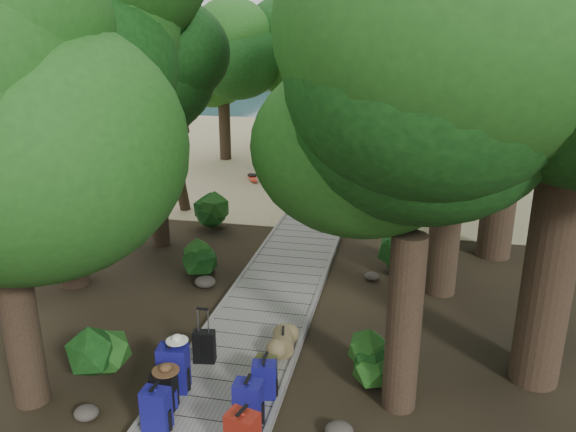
% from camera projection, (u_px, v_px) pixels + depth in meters
% --- Properties ---
extents(ground, '(120.00, 120.00, 0.00)m').
position_uv_depth(ground, '(270.00, 306.00, 12.14)').
color(ground, '#302618').
rests_on(ground, ground).
extents(sand_beach, '(40.00, 22.00, 0.02)m').
position_uv_depth(sand_beach, '(349.00, 155.00, 27.00)').
color(sand_beach, tan).
rests_on(sand_beach, ground).
extents(distant_hill, '(32.00, 16.00, 12.00)m').
position_uv_depth(distant_hill, '(33.00, 83.00, 64.70)').
color(distant_hill, black).
rests_on(distant_hill, ground).
extents(boardwalk, '(2.00, 12.00, 0.12)m').
position_uv_depth(boardwalk, '(280.00, 284.00, 13.05)').
color(boardwalk, gray).
rests_on(boardwalk, ground).
extents(backpack_left_a, '(0.40, 0.28, 0.73)m').
position_uv_depth(backpack_left_a, '(156.00, 408.00, 8.08)').
color(backpack_left_a, navy).
rests_on(backpack_left_a, boardwalk).
extents(backpack_left_b, '(0.38, 0.27, 0.68)m').
position_uv_depth(backpack_left_b, '(164.00, 388.00, 8.55)').
color(backpack_left_b, black).
rests_on(backpack_left_b, boardwalk).
extents(backpack_left_c, '(0.51, 0.39, 0.87)m').
position_uv_depth(backpack_left_c, '(174.00, 366.00, 8.97)').
color(backpack_left_c, navy).
rests_on(backpack_left_c, boardwalk).
extents(backpack_right_b, '(0.42, 0.29, 0.75)m').
position_uv_depth(backpack_right_b, '(248.00, 400.00, 8.23)').
color(backpack_right_b, navy).
rests_on(backpack_right_b, boardwalk).
extents(backpack_right_c, '(0.42, 0.33, 0.65)m').
position_uv_depth(backpack_right_c, '(264.00, 378.00, 8.83)').
color(backpack_right_c, navy).
rests_on(backpack_right_c, boardwalk).
extents(backpack_right_d, '(0.35, 0.26, 0.52)m').
position_uv_depth(backpack_right_d, '(266.00, 369.00, 9.19)').
color(backpack_right_d, '#373B18').
rests_on(backpack_right_d, boardwalk).
extents(duffel_right_khaki, '(0.50, 0.66, 0.40)m').
position_uv_depth(duffel_right_khaki, '(283.00, 341.00, 10.13)').
color(duffel_right_khaki, olive).
rests_on(duffel_right_khaki, boardwalk).
extents(suitcase_on_boardwalk, '(0.40, 0.26, 0.58)m').
position_uv_depth(suitcase_on_boardwalk, '(204.00, 346.00, 9.79)').
color(suitcase_on_boardwalk, black).
rests_on(suitcase_on_boardwalk, boardwalk).
extents(lone_suitcase_on_sand, '(0.42, 0.29, 0.61)m').
position_uv_depth(lone_suitcase_on_sand, '(338.00, 194.00, 19.29)').
color(lone_suitcase_on_sand, black).
rests_on(lone_suitcase_on_sand, sand_beach).
extents(hat_brown, '(0.42, 0.42, 0.12)m').
position_uv_depth(hat_brown, '(165.00, 367.00, 8.38)').
color(hat_brown, '#51351E').
rests_on(hat_brown, backpack_left_b).
extents(hat_white, '(0.35, 0.35, 0.12)m').
position_uv_depth(hat_white, '(177.00, 338.00, 8.85)').
color(hat_white, silver).
rests_on(hat_white, backpack_left_c).
extents(kayak, '(1.82, 2.97, 0.30)m').
position_uv_depth(kayak, '(253.00, 176.00, 22.30)').
color(kayak, red).
rests_on(kayak, sand_beach).
extents(sun_lounger, '(1.28, 2.11, 0.65)m').
position_uv_depth(sun_lounger, '(416.00, 183.00, 20.58)').
color(sun_lounger, silver).
rests_on(sun_lounger, sand_beach).
extents(tree_right_a, '(4.54, 4.54, 7.57)m').
position_uv_depth(tree_right_a, '(415.00, 173.00, 7.73)').
color(tree_right_a, black).
rests_on(tree_right_a, ground).
extents(tree_right_c, '(5.61, 5.61, 9.71)m').
position_uv_depth(tree_right_c, '(459.00, 73.00, 11.27)').
color(tree_right_c, black).
rests_on(tree_right_c, ground).
extents(tree_right_d, '(6.75, 6.75, 12.37)m').
position_uv_depth(tree_right_d, '(523.00, 7.00, 12.93)').
color(tree_right_d, black).
rests_on(tree_right_d, ground).
extents(tree_right_e, '(4.45, 4.45, 8.01)m').
position_uv_depth(tree_right_e, '(458.00, 89.00, 16.79)').
color(tree_right_e, black).
rests_on(tree_right_e, ground).
extents(tree_right_f, '(4.95, 4.95, 8.83)m').
position_uv_depth(tree_right_f, '(518.00, 71.00, 18.46)').
color(tree_right_f, black).
rests_on(tree_right_f, ground).
extents(tree_left_b, '(5.39, 5.39, 9.70)m').
position_uv_depth(tree_left_b, '(48.00, 71.00, 11.68)').
color(tree_left_b, black).
rests_on(tree_left_b, ground).
extents(tree_left_c, '(4.02, 4.02, 6.99)m').
position_uv_depth(tree_left_c, '(152.00, 118.00, 14.57)').
color(tree_left_c, black).
rests_on(tree_left_c, ground).
extents(tree_back_a, '(4.76, 4.76, 8.24)m').
position_uv_depth(tree_back_a, '(312.00, 68.00, 24.84)').
color(tree_back_a, black).
rests_on(tree_back_a, ground).
extents(tree_back_b, '(5.49, 5.49, 9.80)m').
position_uv_depth(tree_back_b, '(385.00, 49.00, 25.72)').
color(tree_back_b, black).
rests_on(tree_back_b, ground).
extents(tree_back_c, '(4.43, 4.43, 7.98)m').
position_uv_depth(tree_back_c, '(471.00, 72.00, 23.98)').
color(tree_back_c, black).
rests_on(tree_back_c, ground).
extents(tree_back_d, '(4.50, 4.50, 7.50)m').
position_uv_depth(tree_back_d, '(223.00, 76.00, 24.90)').
color(tree_back_d, black).
rests_on(tree_back_d, ground).
extents(palm_right_a, '(4.04, 4.04, 6.88)m').
position_uv_depth(palm_right_a, '(410.00, 115.00, 15.59)').
color(palm_right_a, '#103910').
rests_on(palm_right_a, ground).
extents(palm_right_b, '(4.61, 4.61, 8.90)m').
position_uv_depth(palm_right_b, '(478.00, 67.00, 19.77)').
color(palm_right_b, '#103910').
rests_on(palm_right_b, ground).
extents(palm_right_c, '(4.05, 4.05, 6.45)m').
position_uv_depth(palm_right_c, '(395.00, 97.00, 21.68)').
color(palm_right_c, '#103910').
rests_on(palm_right_c, ground).
extents(palm_left_a, '(4.87, 4.87, 7.75)m').
position_uv_depth(palm_left_a, '(169.00, 91.00, 17.44)').
color(palm_left_a, '#103910').
rests_on(palm_left_a, ground).
extents(rock_left_a, '(0.39, 0.35, 0.21)m').
position_uv_depth(rock_left_a, '(86.00, 413.00, 8.56)').
color(rock_left_a, '#4C473F').
rests_on(rock_left_a, ground).
extents(rock_left_b, '(0.33, 0.30, 0.18)m').
position_uv_depth(rock_left_b, '(82.00, 347.00, 10.38)').
color(rock_left_b, '#4C473F').
rests_on(rock_left_b, ground).
extents(rock_left_c, '(0.49, 0.44, 0.27)m').
position_uv_depth(rock_left_c, '(205.00, 282.00, 12.98)').
color(rock_left_c, '#4C473F').
rests_on(rock_left_c, ground).
extents(rock_left_d, '(0.31, 0.28, 0.17)m').
position_uv_depth(rock_left_d, '(205.00, 250.00, 15.01)').
color(rock_left_d, '#4C473F').
rests_on(rock_left_d, ground).
extents(rock_right_a, '(0.42, 0.38, 0.23)m').
position_uv_depth(rock_right_a, '(339.00, 431.00, 8.16)').
color(rock_right_a, '#4C473F').
rests_on(rock_right_a, ground).
extents(rock_right_b, '(0.54, 0.49, 0.30)m').
position_uv_depth(rock_right_b, '(393.00, 356.00, 9.99)').
color(rock_right_b, '#4C473F').
rests_on(rock_right_b, ground).
extents(rock_right_c, '(0.35, 0.31, 0.19)m').
position_uv_depth(rock_right_c, '(372.00, 276.00, 13.37)').
color(rock_right_c, '#4C473F').
rests_on(rock_right_c, ground).
extents(rock_right_d, '(0.59, 0.53, 0.32)m').
position_uv_depth(rock_right_d, '(416.00, 238.00, 15.64)').
color(rock_right_d, '#4C473F').
rests_on(rock_right_d, ground).
extents(shrub_left_a, '(1.13, 1.13, 1.02)m').
position_uv_depth(shrub_left_a, '(104.00, 354.00, 9.38)').
color(shrub_left_a, '#1C4B16').
rests_on(shrub_left_a, ground).
extents(shrub_left_b, '(0.98, 0.98, 0.89)m').
position_uv_depth(shrub_left_b, '(199.00, 259.00, 13.45)').
color(shrub_left_b, '#1C4B16').
rests_on(shrub_left_b, ground).
extents(shrub_left_c, '(1.31, 1.31, 1.18)m').
position_uv_depth(shrub_left_c, '(215.00, 209.00, 16.79)').
color(shrub_left_c, '#1C4B16').
rests_on(shrub_left_c, ground).
extents(shrub_right_a, '(0.89, 0.89, 0.80)m').
position_uv_depth(shrub_right_a, '(370.00, 359.00, 9.43)').
color(shrub_right_a, '#1C4B16').
rests_on(shrub_right_a, ground).
extents(shrub_right_b, '(1.27, 1.27, 1.14)m').
position_uv_depth(shrub_right_b, '(408.00, 252.00, 13.58)').
color(shrub_right_b, '#1C4B16').
rests_on(shrub_right_b, ground).
extents(shrub_right_c, '(0.73, 0.73, 0.66)m').
position_uv_depth(shrub_right_c, '(373.00, 217.00, 16.87)').
color(shrub_right_c, '#1C4B16').
rests_on(shrub_right_c, ground).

